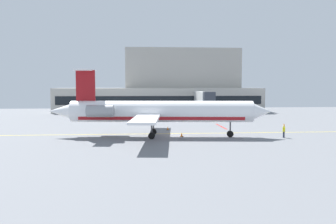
{
  "coord_description": "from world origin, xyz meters",
  "views": [
    {
      "loc": [
        -4.7,
        -47.29,
        7.11
      ],
      "look_at": [
        -0.59,
        5.0,
        3.0
      ],
      "focal_mm": 36.04,
      "sensor_mm": 36.0,
      "label": 1
    }
  ],
  "objects_px": {
    "baggage_tug": "(246,113)",
    "pushback_tractor": "(242,115)",
    "regional_jet": "(158,112)",
    "fuel_tank": "(111,110)",
    "marshaller": "(284,131)"
  },
  "relations": [
    {
      "from": "fuel_tank",
      "to": "regional_jet",
      "type": "bearing_deg",
      "value": -74.79
    },
    {
      "from": "pushback_tractor",
      "to": "fuel_tank",
      "type": "height_order",
      "value": "fuel_tank"
    },
    {
      "from": "baggage_tug",
      "to": "pushback_tractor",
      "type": "bearing_deg",
      "value": -115.48
    },
    {
      "from": "baggage_tug",
      "to": "pushback_tractor",
      "type": "relative_size",
      "value": 0.76
    },
    {
      "from": "regional_jet",
      "to": "baggage_tug",
      "type": "relative_size",
      "value": 9.15
    },
    {
      "from": "pushback_tractor",
      "to": "baggage_tug",
      "type": "bearing_deg",
      "value": 64.52
    },
    {
      "from": "regional_jet",
      "to": "fuel_tank",
      "type": "bearing_deg",
      "value": 105.21
    },
    {
      "from": "pushback_tractor",
      "to": "fuel_tank",
      "type": "bearing_deg",
      "value": 156.17
    },
    {
      "from": "regional_jet",
      "to": "fuel_tank",
      "type": "height_order",
      "value": "regional_jet"
    },
    {
      "from": "regional_jet",
      "to": "pushback_tractor",
      "type": "relative_size",
      "value": 6.97
    },
    {
      "from": "pushback_tractor",
      "to": "regional_jet",
      "type": "bearing_deg",
      "value": -129.94
    },
    {
      "from": "baggage_tug",
      "to": "marshaller",
      "type": "relative_size",
      "value": 1.8
    },
    {
      "from": "marshaller",
      "to": "pushback_tractor",
      "type": "bearing_deg",
      "value": 86.55
    },
    {
      "from": "baggage_tug",
      "to": "fuel_tank",
      "type": "xyz_separation_m",
      "value": [
        -30.85,
        6.69,
        0.48
      ]
    },
    {
      "from": "marshaller",
      "to": "fuel_tank",
      "type": "bearing_deg",
      "value": 125.97
    }
  ]
}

